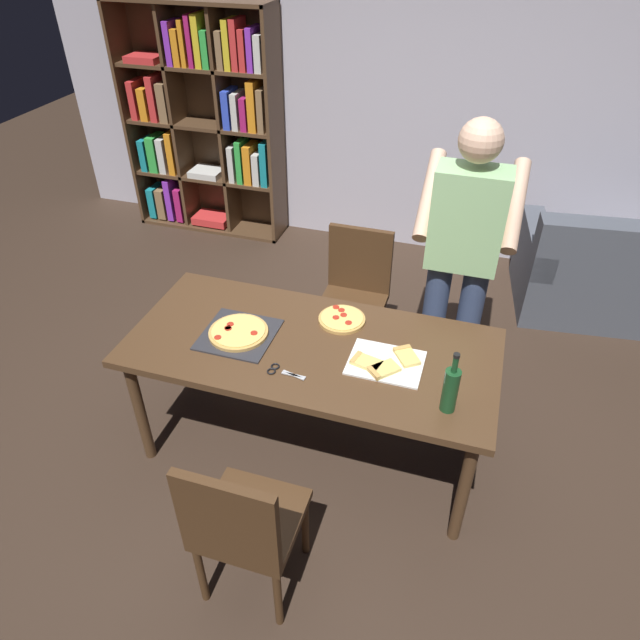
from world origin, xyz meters
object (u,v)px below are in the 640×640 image
at_px(couch, 640,279).
at_px(person_serving_pizza, 462,255).
at_px(dining_table, 311,355).
at_px(chair_near_camera, 242,524).
at_px(kitchen_scissors, 280,371).
at_px(pepperoni_pizza_on_tray, 239,333).
at_px(chair_far_side, 355,289).
at_px(bookshelf, 204,122).
at_px(second_pizza_plain, 342,319).
at_px(wine_bottle, 450,389).

xyz_separation_m(couch, person_serving_pizza, (-1.26, -1.29, 0.70)).
relative_size(dining_table, couch, 1.05).
relative_size(chair_near_camera, kitchen_scissors, 4.59).
height_order(person_serving_pizza, pepperoni_pizza_on_tray, person_serving_pizza).
bearing_deg(chair_far_side, bookshelf, 140.45).
distance_m(chair_near_camera, couch, 3.48).
xyz_separation_m(couch, second_pizza_plain, (-1.81, -1.74, 0.46)).
bearing_deg(dining_table, person_serving_pizza, 47.37).
bearing_deg(bookshelf, second_pizza_plain, -48.94).
bearing_deg(chair_far_side, second_pizza_plain, -82.10).
relative_size(dining_table, wine_bottle, 5.95).
bearing_deg(chair_near_camera, wine_bottle, 43.16).
bearing_deg(chair_near_camera, pepperoni_pizza_on_tray, 113.53).
height_order(pepperoni_pizza_on_tray, second_pizza_plain, pepperoni_pizza_on_tray).
height_order(dining_table, chair_near_camera, chair_near_camera).
distance_m(chair_near_camera, kitchen_scissors, 0.72).
bearing_deg(person_serving_pizza, chair_near_camera, -111.68).
bearing_deg(bookshelf, person_serving_pizza, -34.87).
height_order(bookshelf, wine_bottle, bookshelf).
height_order(person_serving_pizza, second_pizza_plain, person_serving_pizza).
height_order(chair_near_camera, wine_bottle, wine_bottle).
bearing_deg(dining_table, second_pizza_plain, 68.87).
distance_m(dining_table, bookshelf, 2.98).
relative_size(chair_near_camera, couch, 0.50).
bearing_deg(pepperoni_pizza_on_tray, wine_bottle, -10.64).
relative_size(wine_bottle, kitchen_scissors, 1.61).
distance_m(couch, person_serving_pizza, 1.93).
height_order(kitchen_scissors, second_pizza_plain, second_pizza_plain).
distance_m(person_serving_pizza, wine_bottle, 0.96).
bearing_deg(dining_table, chair_far_side, 90.00).
bearing_deg(person_serving_pizza, wine_bottle, -85.48).
bearing_deg(wine_bottle, kitchen_scissors, 179.65).
height_order(chair_near_camera, person_serving_pizza, person_serving_pizza).
height_order(chair_far_side, second_pizza_plain, chair_far_side).
distance_m(chair_far_side, kitchen_scissors, 1.19).
relative_size(person_serving_pizza, pepperoni_pizza_on_tray, 4.75).
relative_size(couch, pepperoni_pizza_on_tray, 4.85).
xyz_separation_m(person_serving_pizza, pepperoni_pizza_on_tray, (-1.03, -0.74, -0.23)).
distance_m(couch, second_pizza_plain, 2.56).
xyz_separation_m(dining_table, second_pizza_plain, (0.09, 0.24, 0.08)).
relative_size(chair_near_camera, chair_far_side, 1.00).
distance_m(chair_far_side, pepperoni_pizza_on_tray, 1.06).
height_order(chair_near_camera, couch, chair_near_camera).
height_order(dining_table, person_serving_pizza, person_serving_pizza).
bearing_deg(second_pizza_plain, dining_table, -111.13).
bearing_deg(person_serving_pizza, pepperoni_pizza_on_tray, -144.29).
relative_size(chair_far_side, couch, 0.50).
xyz_separation_m(chair_near_camera, couch, (1.91, 2.91, -0.21)).
bearing_deg(couch, person_serving_pizza, -134.46).
bearing_deg(person_serving_pizza, dining_table, -132.63).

